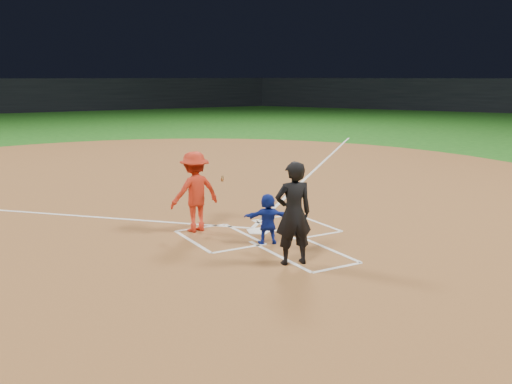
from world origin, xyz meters
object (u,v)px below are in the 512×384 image
catcher (268,219)px  batter_at_plate (195,192)px  home_plate (259,231)px  umpire (293,213)px

catcher → batter_at_plate: bearing=-38.9°
home_plate → catcher: catcher is taller
catcher → umpire: size_ratio=0.55×
home_plate → umpire: 2.46m
home_plate → catcher: 1.05m
umpire → batter_at_plate: (-0.62, 2.96, -0.06)m
umpire → batter_at_plate: 3.02m
batter_at_plate → home_plate: bearing=-32.5°
catcher → batter_at_plate: (-0.89, 1.62, 0.36)m
catcher → umpire: (-0.27, -1.33, 0.42)m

